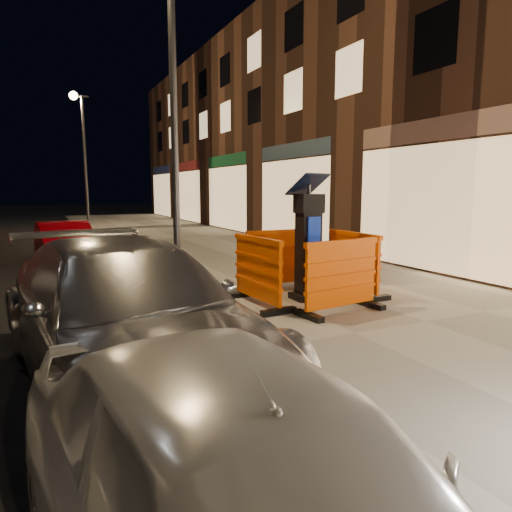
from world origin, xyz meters
name	(u,v)px	position (x,y,z in m)	size (l,w,h in m)	color
ground_plane	(231,366)	(0.00, 0.00, 0.00)	(120.00, 120.00, 0.00)	black
sidewalk	(425,326)	(3.00, 0.00, 0.07)	(6.00, 60.00, 0.15)	gray
kerb	(231,360)	(0.00, 0.00, 0.07)	(0.30, 60.00, 0.15)	slate
parking_kiosk	(308,241)	(2.20, 1.87, 1.15)	(0.63, 0.63, 2.00)	black
barrier_front	(341,277)	(2.20, 0.92, 0.71)	(1.43, 0.59, 1.11)	#F95500
barrier_back	(281,259)	(2.20, 2.82, 0.71)	(1.43, 0.59, 1.11)	#F95500
barrier_kerbside	(258,271)	(1.25, 1.87, 0.71)	(1.43, 0.59, 1.11)	#F95500
barrier_bldgside	(353,263)	(3.15, 1.87, 0.71)	(1.43, 0.59, 1.11)	#F95500
car_silver	(129,378)	(-1.12, 0.16, 0.00)	(2.06, 5.07, 1.47)	silver
car_red	(67,267)	(-1.28, 8.15, 0.00)	(1.24, 3.54, 1.17)	maroon
street_lamp_mid	(174,120)	(0.25, 3.00, 3.15)	(0.12, 0.12, 6.00)	#3F3F44
street_lamp_far	(85,164)	(0.25, 18.00, 3.15)	(0.12, 0.12, 6.00)	#3F3F44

